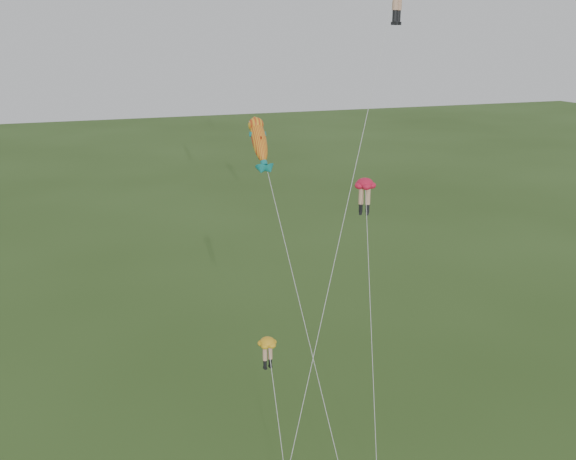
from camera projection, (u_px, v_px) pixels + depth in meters
name	position (u px, v px, depth m)	size (l,w,h in m)	color
legs_kite_red_mid	(365.00, 191.00, 37.04)	(4.13, 9.76, 13.50)	red
legs_kite_yellow	(268.00, 351.00, 31.19)	(1.15, 3.49, 7.35)	gold
fish_kite	(259.00, 141.00, 34.69)	(1.59, 11.78, 17.38)	gold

